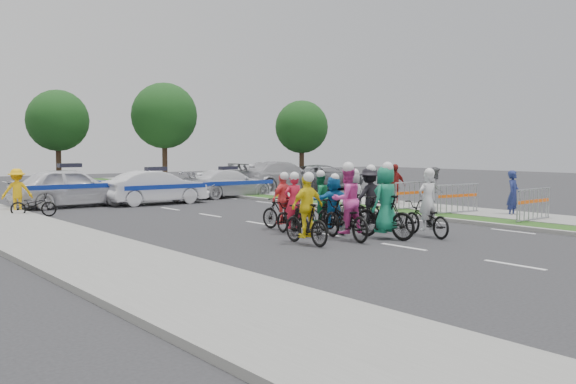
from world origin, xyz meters
TOP-DOWN VIEW (x-y plane):
  - ground at (0.00, 0.00)m, footprint 90.00×90.00m
  - curb_right at (5.10, 5.00)m, footprint 0.20×60.00m
  - grass_strip at (5.80, 5.00)m, footprint 1.20×60.00m
  - sidewalk_right at (7.60, 5.00)m, footprint 2.40×60.00m
  - sidewalk_left at (-6.50, 5.00)m, footprint 3.00×60.00m
  - rider_0 at (1.84, 0.85)m, footprint 0.97×1.91m
  - rider_1 at (0.68, 1.27)m, footprint 0.91×1.98m
  - rider_2 at (-0.29, 1.73)m, footprint 1.01×2.08m
  - rider_3 at (-1.60, 1.74)m, footprint 0.93×1.74m
  - rider_4 at (1.60, 2.78)m, footprint 1.12×1.93m
  - rider_5 at (0.33, 2.91)m, footprint 1.39×1.65m
  - rider_6 at (-0.78, 3.34)m, footprint 0.82×1.77m
  - rider_7 at (1.93, 3.79)m, footprint 0.80×1.72m
  - rider_8 at (0.88, 4.17)m, footprint 0.77×1.74m
  - rider_9 at (-0.38, 4.31)m, footprint 0.90×1.66m
  - police_car_0 at (-2.75, 15.24)m, footprint 4.68×1.89m
  - police_car_1 at (0.55, 14.27)m, footprint 4.30×1.57m
  - police_car_2 at (4.95, 15.54)m, footprint 4.64×2.07m
  - civilian_sedan at (9.10, 16.75)m, footprint 5.63×2.33m
  - civilian_suv at (11.94, 16.69)m, footprint 5.12×2.48m
  - spectator_0 at (7.77, 2.04)m, footprint 0.66×0.51m
  - spectator_1 at (7.40, 5.08)m, footprint 1.00×0.91m
  - spectator_2 at (7.67, 7.38)m, footprint 1.09×0.69m
  - marshal_hiviz at (-5.11, 14.05)m, footprint 1.15×0.80m
  - barrier_0 at (6.70, 0.64)m, footprint 2.02×0.58m
  - barrier_1 at (6.70, 3.52)m, footprint 2.04×0.73m
  - barrier_2 at (6.70, 5.48)m, footprint 2.02×0.59m
  - cone_0 at (4.35, 7.90)m, footprint 0.40×0.40m
  - cone_1 at (6.30, 13.31)m, footprint 0.40×0.40m
  - parked_bike at (-5.01, 12.44)m, footprint 1.60×1.23m
  - tree_1 at (9.00, 30.00)m, footprint 4.55×4.55m
  - tree_2 at (18.00, 26.00)m, footprint 3.85×3.85m
  - tree_4 at (3.00, 34.00)m, footprint 4.20×4.20m

SIDE VIEW (x-z plane):
  - ground at x=0.00m, z-range 0.00..0.00m
  - grass_strip at x=5.80m, z-range 0.00..0.11m
  - curb_right at x=5.10m, z-range 0.00..0.12m
  - sidewalk_right at x=7.60m, z-range 0.00..0.13m
  - sidewalk_left at x=-6.50m, z-range 0.00..0.13m
  - cone_0 at x=4.35m, z-range -0.01..0.69m
  - cone_1 at x=6.30m, z-range -0.01..0.69m
  - parked_bike at x=-5.01m, z-range 0.00..0.81m
  - barrier_0 at x=6.70m, z-range 0.00..1.12m
  - barrier_1 at x=6.70m, z-range 0.00..1.12m
  - barrier_2 at x=6.70m, z-range 0.00..1.12m
  - rider_6 at x=-0.78m, z-range -0.29..1.45m
  - rider_0 at x=1.84m, z-range -0.31..1.54m
  - rider_8 at x=0.88m, z-range -0.22..1.51m
  - rider_9 at x=-0.38m, z-range -0.19..1.51m
  - police_car_2 at x=4.95m, z-range 0.00..1.32m
  - rider_7 at x=1.93m, z-range -0.19..1.56m
  - rider_3 at x=-1.60m, z-range -0.21..1.60m
  - civilian_suv at x=11.94m, z-range 0.00..1.40m
  - police_car_1 at x=0.55m, z-range 0.00..1.41m
  - rider_5 at x=0.33m, z-range -0.12..1.56m
  - rider_4 at x=1.60m, z-range -0.22..1.69m
  - rider_2 at x=-0.29m, z-range -0.27..1.77m
  - rider_1 at x=0.68m, z-range -0.23..1.80m
  - police_car_0 at x=-2.75m, z-range 0.00..1.59m
  - spectator_0 at x=7.77m, z-range 0.00..1.61m
  - marshal_hiviz at x=-5.11m, z-range 0.00..1.62m
  - civilian_sedan at x=9.10m, z-range 0.00..1.63m
  - spectator_1 at x=7.40m, z-range 0.00..1.66m
  - spectator_2 at x=7.67m, z-range 0.00..1.72m
  - tree_2 at x=18.00m, z-range 0.95..6.72m
  - tree_4 at x=3.00m, z-range 1.04..7.34m
  - tree_1 at x=9.00m, z-range 1.12..7.95m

